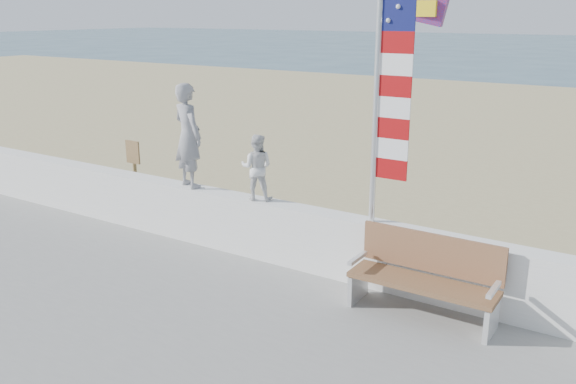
% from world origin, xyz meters
% --- Properties ---
extents(ground, '(220.00, 220.00, 0.00)m').
position_xyz_m(ground, '(0.00, 0.00, 0.00)').
color(ground, '#305061').
rests_on(ground, ground).
extents(sand, '(90.00, 40.00, 0.08)m').
position_xyz_m(sand, '(0.00, 9.00, 0.04)').
color(sand, tan).
rests_on(sand, ground).
extents(seawall, '(30.00, 0.35, 0.90)m').
position_xyz_m(seawall, '(0.00, 2.00, 0.63)').
color(seawall, white).
rests_on(seawall, boardwalk).
extents(adult, '(0.70, 0.57, 1.66)m').
position_xyz_m(adult, '(-1.79, 2.00, 1.91)').
color(adult, gray).
rests_on(adult, seawall).
extents(child, '(0.59, 0.53, 0.99)m').
position_xyz_m(child, '(-0.47, 2.00, 1.57)').
color(child, silver).
rests_on(child, seawall).
extents(bench, '(1.80, 0.57, 1.00)m').
position_xyz_m(bench, '(2.35, 1.55, 0.69)').
color(bench, brown).
rests_on(bench, boardwalk).
extents(flag, '(0.50, 0.08, 3.50)m').
position_xyz_m(flag, '(1.53, 2.00, 2.99)').
color(flag, silver).
rests_on(flag, seawall).
extents(parafoil_kite, '(0.91, 0.38, 0.61)m').
position_xyz_m(parafoil_kite, '(1.27, 3.68, 3.87)').
color(parafoil_kite, red).
rests_on(parafoil_kite, ground).
extents(sign, '(0.32, 0.07, 1.46)m').
position_xyz_m(sign, '(-3.59, 2.51, 0.94)').
color(sign, olive).
rests_on(sign, sand).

